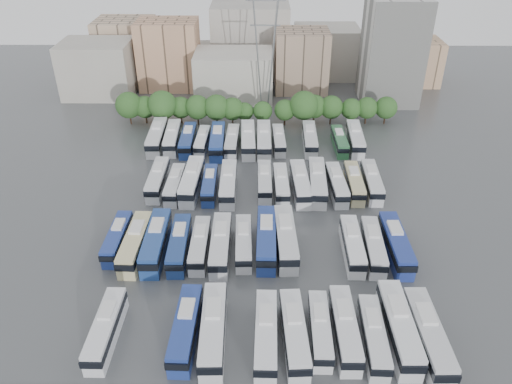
{
  "coord_description": "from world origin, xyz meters",
  "views": [
    {
      "loc": [
        0.68,
        -66.99,
        48.79
      ],
      "look_at": [
        0.16,
        6.75,
        3.0
      ],
      "focal_mm": 35.0,
      "sensor_mm": 36.0,
      "label": 1
    }
  ],
  "objects_px": {
    "bus_r0_s12": "(399,327)",
    "bus_r2_s2": "(175,184)",
    "bus_r0_s8": "(294,333)",
    "bus_r2_s10": "(317,182)",
    "bus_r1_s5": "(221,244)",
    "bus_r1_s7": "(266,238)",
    "bus_r2_s4": "(210,184)",
    "apartment_tower": "(392,51)",
    "bus_r3_s5": "(232,141)",
    "bus_r2_s13": "(372,181)",
    "bus_r2_s9": "(300,183)",
    "bus_r3_s1": "(172,137)",
    "bus_r0_s10": "(345,328)",
    "bus_r2_s11": "(337,184)",
    "bus_r2_s7": "(265,181)",
    "bus_r3_s10": "(310,139)",
    "bus_r0_s13": "(428,335)",
    "bus_r3_s2": "(188,140)",
    "bus_r2_s8": "(281,184)",
    "bus_r3_s12": "(340,141)",
    "bus_r1_s4": "(200,244)",
    "bus_r0_s5": "(213,329)",
    "electricity_pylon": "(265,36)",
    "bus_r1_s2": "(156,241)",
    "bus_r0_s9": "(320,329)",
    "bus_r3_s0": "(157,137)",
    "bus_r1_s1": "(136,243)",
    "bus_r1_s0": "(118,238)",
    "bus_r0_s7": "(266,334)",
    "bus_r2_s5": "(228,183)",
    "bus_r1_s12": "(373,246)",
    "bus_r1_s11": "(352,245)",
    "bus_r0_s1": "(106,329)",
    "bus_r2_s3": "(192,181)",
    "bus_r3_s4": "(217,141)",
    "bus_r3_s13": "(355,138)",
    "bus_r1_s13": "(396,244)",
    "bus_r3_s3": "(202,141)",
    "bus_r3_s6": "(248,139)",
    "bus_r0_s4": "(186,328)",
    "bus_r2_s1": "(158,179)",
    "bus_r1_s8": "(286,238)",
    "bus_r1_s6": "(244,242)",
    "bus_r3_s7": "(264,139)"
  },
  "relations": [
    {
      "from": "bus_r0_s5",
      "to": "bus_r3_s2",
      "type": "relative_size",
      "value": 1.09
    },
    {
      "from": "electricity_pylon",
      "to": "bus_r0_s10",
      "type": "bearing_deg",
      "value": -82.71
    },
    {
      "from": "bus_r3_s3",
      "to": "bus_r3_s10",
      "type": "distance_m",
      "value": 23.15
    },
    {
      "from": "bus_r0_s4",
      "to": "bus_r2_s10",
      "type": "distance_m",
      "value": 40.57
    },
    {
      "from": "bus_r2_s4",
      "to": "bus_r2_s10",
      "type": "xyz_separation_m",
      "value": [
        19.81,
        0.55,
        0.36
      ]
    },
    {
      "from": "bus_r2_s9",
      "to": "bus_r3_s1",
      "type": "distance_m",
      "value": 32.65
    },
    {
      "from": "bus_r1_s5",
      "to": "bus_r1_s7",
      "type": "distance_m",
      "value": 7.13
    },
    {
      "from": "bus_r0_s1",
      "to": "bus_r0_s5",
      "type": "distance_m",
      "value": 13.36
    },
    {
      "from": "bus_r0_s8",
      "to": "bus_r2_s10",
      "type": "bearing_deg",
      "value": 77.2
    },
    {
      "from": "bus_r1_s0",
      "to": "bus_r0_s5",
      "type": "bearing_deg",
      "value": -48.1
    },
    {
      "from": "bus_r0_s5",
      "to": "bus_r0_s12",
      "type": "height_order",
      "value": "bus_r0_s12"
    },
    {
      "from": "bus_r0_s8",
      "to": "bus_r3_s2",
      "type": "bearing_deg",
      "value": 107.24
    },
    {
      "from": "bus_r2_s3",
      "to": "bus_r3_s4",
      "type": "distance_m",
      "value": 17.14
    },
    {
      "from": "bus_r0_s4",
      "to": "bus_r2_s5",
      "type": "relative_size",
      "value": 0.98
    },
    {
      "from": "bus_r0_s13",
      "to": "bus_r3_s2",
      "type": "relative_size",
      "value": 1.1
    },
    {
      "from": "bus_r0_s12",
      "to": "bus_r2_s2",
      "type": "height_order",
      "value": "bus_r0_s12"
    },
    {
      "from": "bus_r0_s10",
      "to": "bus_r1_s2",
      "type": "bearing_deg",
      "value": 147.05
    },
    {
      "from": "bus_r0_s1",
      "to": "bus_r1_s8",
      "type": "bearing_deg",
      "value": 39.49
    },
    {
      "from": "bus_r1_s1",
      "to": "bus_r3_s2",
      "type": "height_order",
      "value": "bus_r1_s1"
    },
    {
      "from": "bus_r0_s7",
      "to": "bus_r3_s13",
      "type": "xyz_separation_m",
      "value": [
        19.79,
        54.82,
        0.09
      ]
    },
    {
      "from": "bus_r1_s5",
      "to": "bus_r2_s1",
      "type": "relative_size",
      "value": 1.04
    },
    {
      "from": "bus_r1_s1",
      "to": "bus_r3_s10",
      "type": "bearing_deg",
      "value": 52.84
    },
    {
      "from": "bus_r2_s2",
      "to": "bus_r2_s10",
      "type": "distance_m",
      "value": 26.21
    },
    {
      "from": "bus_r2_s7",
      "to": "bus_r3_s10",
      "type": "distance_m",
      "value": 20.35
    },
    {
      "from": "bus_r3_s6",
      "to": "bus_r3_s13",
      "type": "distance_m",
      "value": 23.1
    },
    {
      "from": "bus_r2_s3",
      "to": "bus_r2_s8",
      "type": "xyz_separation_m",
      "value": [
        16.48,
        -0.62,
        -0.32
      ]
    },
    {
      "from": "bus_r0_s10",
      "to": "bus_r2_s11",
      "type": "relative_size",
      "value": 1.02
    },
    {
      "from": "bus_r1_s5",
      "to": "bus_r2_s13",
      "type": "bearing_deg",
      "value": 35.53
    },
    {
      "from": "bus_r1_s6",
      "to": "bus_r3_s7",
      "type": "bearing_deg",
      "value": 82.81
    },
    {
      "from": "bus_r0_s12",
      "to": "bus_r1_s4",
      "type": "relative_size",
      "value": 1.19
    },
    {
      "from": "bus_r1_s13",
      "to": "bus_r2_s11",
      "type": "xyz_separation_m",
      "value": [
        -6.67,
        17.94,
        -0.17
      ]
    },
    {
      "from": "bus_r1_s5",
      "to": "bus_r2_s4",
      "type": "height_order",
      "value": "bus_r1_s5"
    },
    {
      "from": "bus_r0_s7",
      "to": "bus_r1_s2",
      "type": "relative_size",
      "value": 0.93
    },
    {
      "from": "bus_r1_s11",
      "to": "bus_r0_s1",
      "type": "bearing_deg",
      "value": -151.83
    },
    {
      "from": "bus_r0_s12",
      "to": "bus_r2_s3",
      "type": "height_order",
      "value": "bus_r0_s12"
    },
    {
      "from": "bus_r0_s7",
      "to": "bus_r2_s9",
      "type": "distance_m",
      "value": 36.55
    },
    {
      "from": "bus_r0_s10",
      "to": "bus_r2_s5",
      "type": "relative_size",
      "value": 0.96
    },
    {
      "from": "bus_r0_s1",
      "to": "bus_r0_s12",
      "type": "height_order",
      "value": "bus_r0_s12"
    },
    {
      "from": "bus_r2_s5",
      "to": "bus_r1_s12",
      "type": "bearing_deg",
      "value": -38.79
    },
    {
      "from": "bus_r2_s8",
      "to": "bus_r3_s12",
      "type": "height_order",
      "value": "bus_r2_s8"
    },
    {
      "from": "bus_r0_s10",
      "to": "bus_r3_s5",
      "type": "distance_m",
      "value": 55.15
    },
    {
      "from": "bus_r0_s9",
      "to": "bus_r3_s0",
      "type": "relative_size",
      "value": 0.81
    },
    {
      "from": "bus_r0_s5",
      "to": "bus_r2_s3",
      "type": "xyz_separation_m",
      "value": [
        -6.83,
        35.89,
        0.04
      ]
    },
    {
      "from": "bus_r1_s1",
      "to": "bus_r3_s7",
      "type": "relative_size",
      "value": 0.96
    },
    {
      "from": "apartment_tower",
      "to": "bus_r3_s5",
      "type": "bearing_deg",
      "value": -143.67
    },
    {
      "from": "bus_r2_s9",
      "to": "bus_r3_s0",
      "type": "height_order",
      "value": "bus_r3_s0"
    },
    {
      "from": "bus_r0_s10",
      "to": "bus_r2_s9",
      "type": "height_order",
      "value": "bus_r2_s9"
    },
    {
      "from": "bus_r2_s10",
      "to": "bus_r0_s7",
      "type": "bearing_deg",
      "value": -102.3
    },
    {
      "from": "bus_r0_s1",
      "to": "bus_r3_s4",
      "type": "xyz_separation_m",
      "value": [
        10.02,
        52.48,
        0.21
      ]
    },
    {
      "from": "bus_r1_s7",
      "to": "bus_r2_s5",
      "type": "distance_m",
      "value": 18.08
    }
  ]
}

